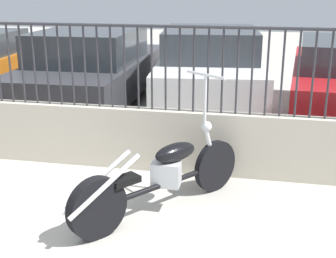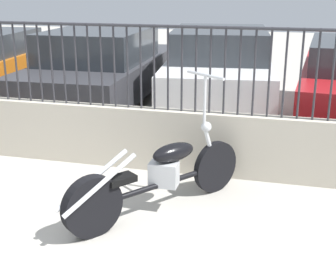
{
  "view_description": "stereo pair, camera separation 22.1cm",
  "coord_description": "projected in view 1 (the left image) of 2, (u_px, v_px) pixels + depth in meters",
  "views": [
    {
      "loc": [
        2.0,
        -2.33,
        2.19
      ],
      "look_at": [
        1.04,
        2.29,
        0.7
      ],
      "focal_mm": 50.0,
      "sensor_mm": 36.0,
      "label": 1
    },
    {
      "loc": [
        2.21,
        -2.28,
        2.19
      ],
      "look_at": [
        1.04,
        2.29,
        0.7
      ],
      "focal_mm": 50.0,
      "sensor_mm": 36.0,
      "label": 2
    }
  ],
  "objects": [
    {
      "name": "motorcycle_black",
      "position": [
        155.0,
        179.0,
        4.51
      ],
      "size": [
        1.38,
        1.76,
        1.32
      ],
      "rotation": [
        0.0,
        0.0,
        0.92
      ],
      "color": "black",
      "rests_on": "ground_plane"
    },
    {
      "name": "fence_railing",
      "position": [
        91.0,
        55.0,
        5.47
      ],
      "size": [
        10.08,
        0.04,
        0.98
      ],
      "color": "#2D2D33",
      "rests_on": "low_wall"
    },
    {
      "name": "low_wall",
      "position": [
        95.0,
        136.0,
        5.77
      ],
      "size": [
        10.08,
        0.18,
        0.75
      ],
      "color": "beige",
      "rests_on": "ground_plane"
    },
    {
      "name": "car_dark_grey",
      "position": [
        93.0,
        67.0,
        8.61
      ],
      "size": [
        1.94,
        4.57,
        1.38
      ],
      "rotation": [
        0.0,
        0.0,
        1.6
      ],
      "color": "black",
      "rests_on": "ground_plane"
    },
    {
      "name": "car_white",
      "position": [
        210.0,
        68.0,
        8.32
      ],
      "size": [
        2.19,
        4.41,
        1.43
      ],
      "rotation": [
        0.0,
        0.0,
        1.69
      ],
      "color": "black",
      "rests_on": "ground_plane"
    }
  ]
}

